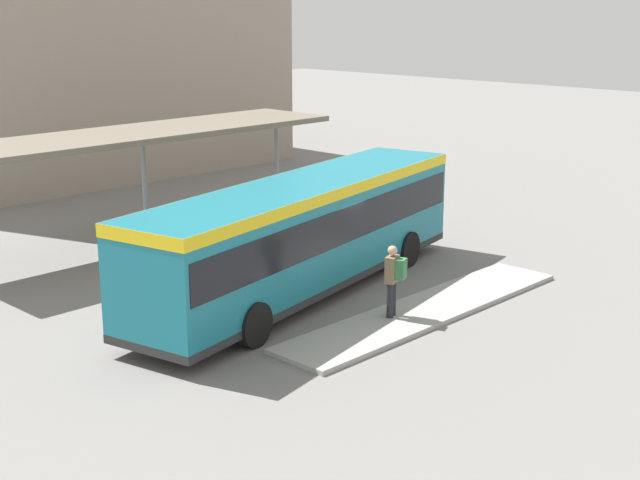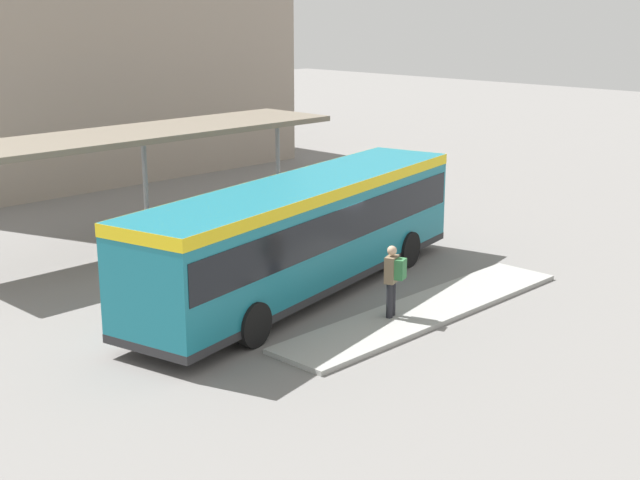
{
  "view_description": "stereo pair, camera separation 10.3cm",
  "coord_description": "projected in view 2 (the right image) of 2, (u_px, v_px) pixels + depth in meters",
  "views": [
    {
      "loc": [
        -15.98,
        -16.0,
        7.51
      ],
      "look_at": [
        0.61,
        0.0,
        1.37
      ],
      "focal_mm": 50.0,
      "sensor_mm": 36.0,
      "label": 1
    },
    {
      "loc": [
        -15.91,
        -16.07,
        7.51
      ],
      "look_at": [
        0.61,
        0.0,
        1.37
      ],
      "focal_mm": 50.0,
      "sensor_mm": 36.0,
      "label": 2
    }
  ],
  "objects": [
    {
      "name": "city_bus",
      "position": [
        304.0,
        229.0,
        23.33
      ],
      "size": [
        12.41,
        4.78,
        3.04
      ],
      "rotation": [
        0.0,
        0.0,
        0.2
      ],
      "color": "#197284",
      "rests_on": "ground_plane"
    },
    {
      "name": "ground_plane",
      "position": [
        304.0,
        294.0,
        23.78
      ],
      "size": [
        120.0,
        120.0,
        0.0
      ],
      "primitive_type": "plane",
      "color": "slate"
    },
    {
      "name": "station_shelter",
      "position": [
        143.0,
        135.0,
        27.8
      ],
      "size": [
        13.53,
        3.29,
        3.67
      ],
      "color": "#706656",
      "rests_on": "ground_plane"
    },
    {
      "name": "bicycle_orange",
      "position": [
        378.0,
        198.0,
        33.78
      ],
      "size": [
        0.48,
        1.7,
        0.73
      ],
      "rotation": [
        0.0,
        0.0,
        -1.62
      ],
      "color": "black",
      "rests_on": "ground_plane"
    },
    {
      "name": "potted_planter_near_shelter",
      "position": [
        295.0,
        217.0,
        29.11
      ],
      "size": [
        0.97,
        0.97,
        1.45
      ],
      "color": "slate",
      "rests_on": "ground_plane"
    },
    {
      "name": "bicycle_red",
      "position": [
        341.0,
        193.0,
        34.54
      ],
      "size": [
        0.48,
        1.7,
        0.73
      ],
      "rotation": [
        0.0,
        0.0,
        1.63
      ],
      "color": "black",
      "rests_on": "ground_plane"
    },
    {
      "name": "pedestrian_waiting",
      "position": [
        393.0,
        276.0,
        21.42
      ],
      "size": [
        0.51,
        0.55,
        1.78
      ],
      "rotation": [
        0.0,
        0.0,
        1.92
      ],
      "color": "#232328",
      "rests_on": "curb_island"
    },
    {
      "name": "station_building",
      "position": [
        38.0,
        44.0,
        42.08
      ],
      "size": [
        18.33,
        15.93,
        11.28
      ],
      "color": "gray",
      "rests_on": "ground_plane"
    },
    {
      "name": "curb_island",
      "position": [
        426.0,
        310.0,
        22.31
      ],
      "size": [
        9.38,
        1.8,
        0.12
      ],
      "color": "#9E9E99",
      "rests_on": "ground_plane"
    },
    {
      "name": "bicycle_black",
      "position": [
        358.0,
        196.0,
        34.09
      ],
      "size": [
        0.48,
        1.76,
        0.76
      ],
      "rotation": [
        0.0,
        0.0,
        1.58
      ],
      "color": "black",
      "rests_on": "ground_plane"
    }
  ]
}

